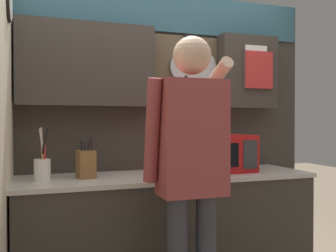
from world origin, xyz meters
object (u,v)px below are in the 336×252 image
(microwave, at_px, (217,153))
(utensil_crock, at_px, (42,167))
(knife_block, at_px, (86,164))
(person, at_px, (191,161))

(microwave, xyz_separation_m, utensil_crock, (-1.27, 0.00, -0.06))
(knife_block, distance_m, person, 0.80)
(microwave, relative_size, utensil_crock, 1.53)
(microwave, height_order, utensil_crock, utensil_crock)
(knife_block, bearing_deg, utensil_crock, 179.90)
(microwave, height_order, person, person)
(knife_block, height_order, utensil_crock, utensil_crock)
(knife_block, bearing_deg, person, -48.48)
(microwave, bearing_deg, knife_block, 179.95)
(knife_block, height_order, person, person)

